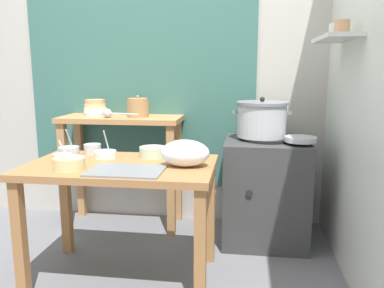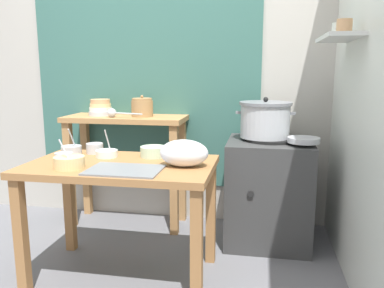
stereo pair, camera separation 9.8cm
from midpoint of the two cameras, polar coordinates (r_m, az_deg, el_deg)
The scene contains 19 objects.
ground_plane at distance 2.57m, azimuth -11.14°, elevation -18.74°, with size 9.00×9.00×0.00m, color slate.
wall_back at distance 3.27m, azimuth -4.25°, elevation 11.54°, with size 4.40×0.12×2.60m.
wall_right at distance 2.39m, azimuth 23.68°, elevation 10.95°, with size 0.30×3.20×2.60m.
prep_table at distance 2.34m, azimuth -11.49°, elevation -5.52°, with size 1.10×0.66×0.72m.
back_shelf_table at distance 3.16m, azimuth -11.19°, elevation 0.02°, with size 0.96×0.40×0.90m.
stove_block at distance 2.94m, azimuth 9.75°, elevation -6.67°, with size 0.60×0.61×0.78m.
steamer_pot at distance 2.85m, azimuth 9.27°, elevation 3.63°, with size 0.42×0.38×0.29m.
clay_pot at distance 3.08m, azimuth -8.89°, elevation 5.31°, with size 0.17×0.17×0.17m.
bowl_stack_enamel at distance 3.21m, azimuth -14.93°, elevation 5.10°, with size 0.19×0.19×0.13m.
ladle at distance 3.06m, azimuth -13.06°, elevation 4.44°, with size 0.30×0.10×0.07m.
serving_tray at distance 2.13m, azimuth -11.00°, elevation -3.89°, with size 0.40×0.28×0.01m, color slate.
plastic_bag at distance 2.19m, azimuth -2.29°, elevation -1.34°, with size 0.28×0.19×0.15m, color white.
wide_pan at distance 2.72m, azimuth 14.73°, elevation 0.68°, with size 0.22×0.22×0.04m, color #B7BABF.
prep_bowl_0 at distance 2.61m, azimuth -15.51°, elevation -0.67°, with size 0.11×0.11×0.07m.
prep_bowl_1 at distance 2.25m, azimuth -18.85°, elevation -2.68°, with size 0.17×0.17×0.17m.
prep_bowl_2 at distance 2.45m, azimuth -6.97°, elevation -1.12°, with size 0.17×0.17×0.07m.
prep_bowl_3 at distance 2.45m, azimuth -19.66°, elevation -1.88°, with size 0.11×0.11×0.05m.
prep_bowl_4 at distance 2.48m, azimuth -13.75°, elevation -1.42°, with size 0.14×0.14×0.18m.
prep_bowl_5 at distance 2.61m, azimuth -18.71°, elevation -0.95°, with size 0.13×0.13×0.18m.
Camera 1 is at (0.72, -2.11, 1.25)m, focal length 36.17 mm.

